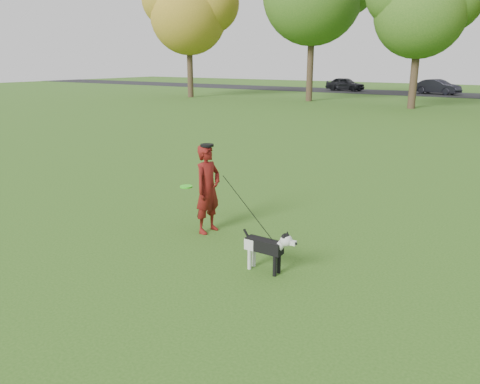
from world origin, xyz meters
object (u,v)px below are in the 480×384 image
Objects in this scene: man at (208,189)px; dog at (268,246)px; car_mid at (438,87)px; car_left at (345,84)px.

man is 1.77× the size of dog.
car_mid reaches higher than dog.
car_left is 0.97× the size of car_mid.
dog is at bearing -154.62° from car_left.
man is 0.42× the size of car_left.
man is 41.80m from car_left.
car_mid is at bearing 98.21° from dog.
man is at bearing 153.68° from dog.
man is 39.96m from car_mid.
man is 2.03m from dog.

